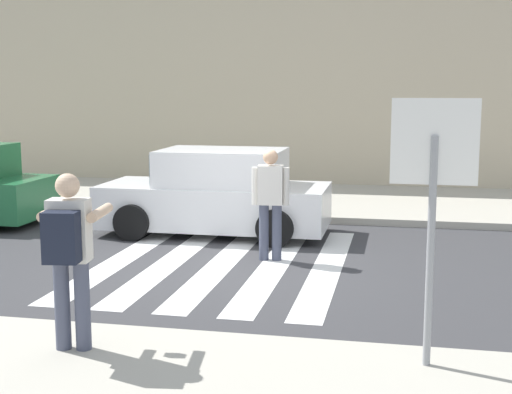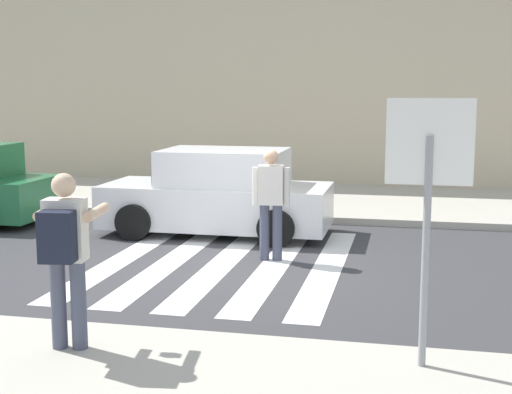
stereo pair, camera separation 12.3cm
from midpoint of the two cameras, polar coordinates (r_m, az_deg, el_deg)
name	(u,v)px [view 2 (the right image)]	position (r m, az deg, el deg)	size (l,w,h in m)	color
ground_plane	(220,266)	(10.78, -2.57, -5.52)	(120.00, 120.00, 0.00)	#38383A
sidewalk_far	(288,200)	(16.52, 2.79, -0.23)	(60.00, 4.80, 0.14)	#B2AD9E
building_facade_far	(315,68)	(20.67, 4.92, 10.27)	(56.00, 4.00, 6.39)	beige
crosswalk_stripe_0	(126,257)	(11.47, -10.09, -4.75)	(0.44, 5.20, 0.01)	silver
crosswalk_stripe_1	(174,260)	(11.19, -6.28, -5.01)	(0.44, 5.20, 0.01)	silver
crosswalk_stripe_2	(223,262)	(10.97, -2.30, -5.25)	(0.44, 5.20, 0.01)	silver
crosswalk_stripe_3	(275,265)	(10.80, 1.83, -5.47)	(0.44, 5.20, 0.01)	silver
crosswalk_stripe_4	(327,268)	(10.68, 6.07, -5.67)	(0.44, 5.20, 0.01)	silver
stop_sign	(429,174)	(6.47, 14.17, 1.79)	(0.76, 0.08, 2.43)	gray
photographer_with_backpack	(65,246)	(7.03, -14.53, -3.82)	(0.65, 0.89, 1.72)	#474C60
pedestrian_crossing	(271,198)	(10.93, 1.53, -0.10)	(0.58, 0.27, 1.72)	#474C60
parked_car_white	(219,194)	(12.98, -2.73, 0.20)	(4.10, 1.92, 1.55)	white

